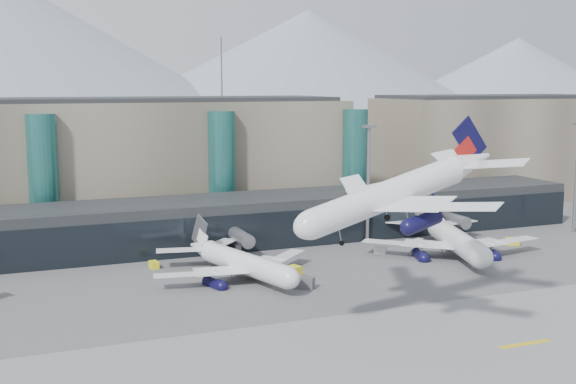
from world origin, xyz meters
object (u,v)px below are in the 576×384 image
at_px(lightmast_mid, 368,177).
at_px(veh_g, 380,250).
at_px(jet_parked_mid, 234,254).
at_px(veh_h, 289,274).
at_px(jet_parked_right, 451,231).
at_px(hero_jet, 406,183).
at_px(veh_b, 154,265).
at_px(veh_e, 512,241).
at_px(veh_c, 304,283).
at_px(veh_d, 418,243).

bearing_deg(lightmast_mid, veh_g, -103.15).
relative_size(jet_parked_mid, veh_h, 7.94).
bearing_deg(jet_parked_right, hero_jet, 154.16).
bearing_deg(veh_g, veh_b, -147.51).
height_order(jet_parked_mid, veh_h, jet_parked_mid).
xyz_separation_m(veh_e, veh_g, (-30.03, 3.90, -0.11)).
bearing_deg(hero_jet, jet_parked_right, 40.25).
bearing_deg(jet_parked_right, veh_c, 124.67).
xyz_separation_m(jet_parked_right, veh_e, (16.85, 1.66, -3.90)).
distance_m(jet_parked_right, veh_b, 59.69).
distance_m(veh_d, veh_h, 38.31).
height_order(hero_jet, veh_d, hero_jet).
distance_m(veh_b, veh_g, 45.69).
bearing_deg(veh_h, veh_g, 3.79).
relative_size(veh_c, veh_d, 1.29).
bearing_deg(veh_h, jet_parked_right, -12.38).
bearing_deg(lightmast_mid, jet_parked_mid, -155.45).
bearing_deg(veh_e, hero_jet, -123.03).
bearing_deg(jet_parked_right, veh_b, 96.51).
height_order(veh_d, veh_e, veh_e).
xyz_separation_m(veh_b, veh_h, (20.47, -17.28, 0.52)).
distance_m(jet_parked_right, veh_d, 9.42).
relative_size(veh_c, veh_h, 0.82).
xyz_separation_m(jet_parked_right, veh_h, (-38.11, -6.58, -3.52)).
bearing_deg(veh_e, veh_d, -177.83).
bearing_deg(veh_b, jet_parked_mid, -140.27).
distance_m(veh_c, veh_g, 30.28).
relative_size(jet_parked_right, veh_e, 13.71).
distance_m(veh_g, veh_h, 27.73).
relative_size(veh_e, veh_h, 0.66).
bearing_deg(veh_g, hero_jet, -75.97).
relative_size(hero_jet, veh_c, 10.03).
xyz_separation_m(jet_parked_mid, veh_e, (63.19, 2.36, -3.33)).
distance_m(veh_c, veh_e, 56.32).
height_order(veh_b, veh_h, veh_h).
height_order(hero_jet, jet_parked_mid, hero_jet).
height_order(veh_b, veh_c, veh_c).
distance_m(jet_parked_mid, veh_b, 17.09).
height_order(jet_parked_mid, jet_parked_right, jet_parked_right).
height_order(veh_e, veh_g, veh_e).
xyz_separation_m(veh_d, veh_h, (-35.38, -14.69, 0.40)).
relative_size(jet_parked_mid, veh_e, 12.05).
xyz_separation_m(jet_parked_mid, jet_parked_right, (46.34, 0.70, 0.57)).
relative_size(lightmast_mid, veh_e, 9.06).
bearing_deg(jet_parked_right, veh_h, 116.66).
bearing_deg(hero_jet, veh_c, 98.09).
xyz_separation_m(veh_c, veh_d, (35.02, 20.24, -0.20)).
xyz_separation_m(jet_parked_mid, veh_h, (8.23, -5.88, -2.95)).
height_order(jet_parked_mid, veh_g, jet_parked_mid).
xyz_separation_m(jet_parked_right, veh_c, (-37.75, -12.13, -3.72)).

